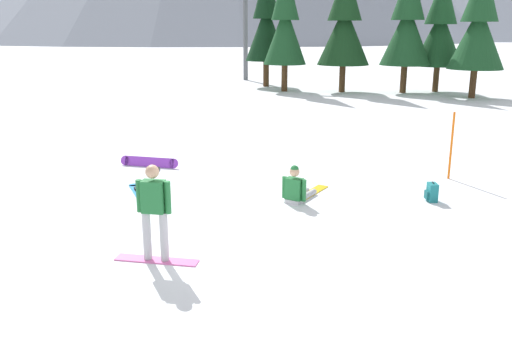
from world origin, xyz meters
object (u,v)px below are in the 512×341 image
Objects in this scene: loose_snowboard_near_left at (149,162)px; pine_tree_leaning at (479,25)px; snowboarder_midground at (298,189)px; pine_tree_broad at (285,23)px; pine_tree_slender at (440,27)px; pine_tree_twin at (344,24)px; trail_marker_pole at (451,146)px; pine_tree_tall at (407,23)px; backpack_teal at (432,192)px; ski_lift_tower at (245,3)px; pine_tree_young at (266,22)px; snowboarder_foreground at (154,211)px; loose_snowboard_near_right at (139,192)px.

loose_snowboard_near_left is 0.24× the size of pine_tree_leaning.
snowboarder_midground is 5.36m from loose_snowboard_near_left.
pine_tree_broad is 9.76m from pine_tree_slender.
pine_tree_broad is 3.71m from pine_tree_twin.
trail_marker_pole is (3.00, 3.69, 0.61)m from snowboarder_midground.
pine_tree_tall reaches higher than snowboarder_midground.
pine_tree_broad is (-11.27, -1.75, 0.12)m from pine_tree_leaning.
backpack_teal is at bearing -57.96° from pine_tree_broad.
snowboarder_midground is 4.80m from trail_marker_pole.
ski_lift_tower is at bearing 111.19° from loose_snowboard_near_left.
pine_tree_young is at bearing -170.14° from pine_tree_slender.
pine_tree_leaning is (-1.11, 19.08, 3.24)m from trail_marker_pole.
pine_tree_leaning is 13.63m from pine_tree_young.
ski_lift_tower reaches higher than snowboarder_foreground.
pine_tree_broad is (-7.07, -2.63, -0.00)m from pine_tree_tall.
pine_tree_slender is (0.43, 29.49, 3.10)m from snowboarder_foreground.
snowboarder_midground is 4.01m from loose_snowboard_near_right.
pine_tree_young is at bearing 171.83° from pine_tree_twin.
pine_tree_tall is 1.06× the size of pine_tree_slender.
loose_snowboard_near_left is at bearing -108.24° from pine_tree_leaning.
loose_snowboard_near_right is 25.24m from pine_tree_tall.
pine_tree_young reaches higher than pine_tree_leaning.
pine_tree_twin is (-4.96, 26.71, 3.31)m from snowboarder_foreground.
snowboarder_foreground is 6.97m from loose_snowboard_near_left.
backpack_teal is at bearing 56.04° from snowboarder_foreground.
backpack_teal is 0.05× the size of ski_lift_tower.
snowboarder_foreground is 0.24× the size of pine_tree_slender.
loose_snowboard_near_left is at bearing -97.42° from pine_tree_tall.
ski_lift_tower is (-12.92, 3.25, 1.52)m from pine_tree_tall.
snowboarder_midground is 23.36m from pine_tree_broad.
snowboarder_foreground is at bearing -90.85° from pine_tree_slender.
pine_tree_twin reaches higher than loose_snowboard_near_left.
pine_tree_leaning is at bearing -11.92° from pine_tree_tall.
pine_tree_slender is at bearing 91.23° from snowboarder_midground.
pine_tree_young reaches higher than trail_marker_pole.
pine_tree_tall reaches higher than pine_tree_twin.
pine_tree_slender is (5.39, 2.77, -0.21)m from pine_tree_twin.
trail_marker_pole is (3.98, 8.01, -0.02)m from snowboarder_foreground.
pine_tree_broad is at bearing -154.86° from pine_tree_slender.
loose_snowboard_near_right is 0.80× the size of trail_marker_pole.
snowboarder_midground is 0.23× the size of pine_tree_tall.
pine_tree_slender is (1.76, 1.51, -0.24)m from pine_tree_tall.
loose_snowboard_near_right is at bearing -58.58° from loose_snowboard_near_left.
snowboarder_foreground is 0.23× the size of pine_tree_twin.
pine_tree_leaning is 4.29m from pine_tree_tall.
pine_tree_leaning is (1.89, 22.77, 3.85)m from snowboarder_midground.
pine_tree_young is (-10.75, 27.54, 3.47)m from snowboarder_foreground.
backpack_teal is (3.87, 5.74, -0.73)m from snowboarder_foreground.
pine_tree_tall is at bearing 19.14° from pine_tree_twin.
pine_tree_young is at bearing 127.00° from trail_marker_pole.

